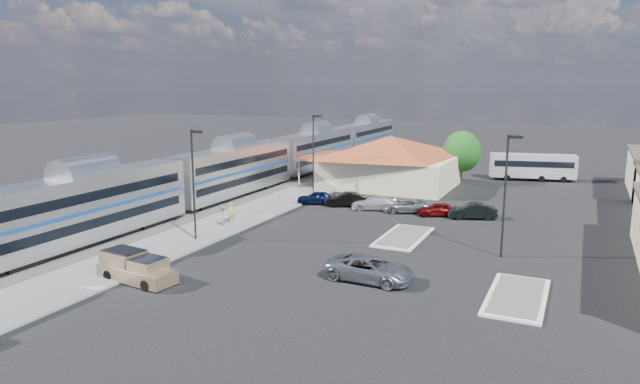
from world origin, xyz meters
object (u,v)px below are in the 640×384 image
at_px(coach_bus, 532,165).
at_px(pickup_truck, 137,268).
at_px(station_depot, 389,161).
at_px(suv, 370,269).

bearing_deg(coach_bus, pickup_truck, 146.29).
bearing_deg(station_depot, suv, -73.80).
distance_m(suv, coach_bus, 45.30).
xyz_separation_m(pickup_truck, coach_bus, (19.50, 51.36, 1.07)).
relative_size(pickup_truck, coach_bus, 0.52).
relative_size(station_depot, coach_bus, 1.69).
xyz_separation_m(suv, coach_bus, (6.01, 44.89, 1.15)).
distance_m(station_depot, coach_bus, 19.69).
height_order(suv, coach_bus, coach_bus).
bearing_deg(coach_bus, suv, 159.46).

